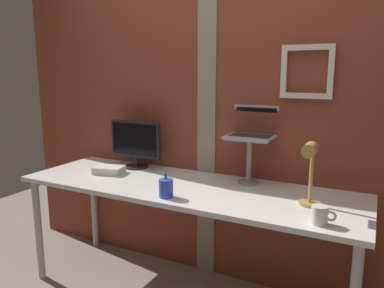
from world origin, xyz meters
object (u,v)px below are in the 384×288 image
(monitor, at_px, (136,142))
(desk_lamp, at_px, (310,167))
(laptop, at_px, (253,129))
(coffee_mug, at_px, (320,215))
(pen_cup, at_px, (166,188))

(monitor, bearing_deg, desk_lamp, -12.15)
(laptop, height_order, coffee_mug, laptop)
(desk_lamp, height_order, coffee_mug, desk_lamp)
(monitor, xyz_separation_m, laptop, (0.88, 0.07, 0.15))
(monitor, xyz_separation_m, pen_cup, (0.55, -0.48, -0.14))
(desk_lamp, xyz_separation_m, coffee_mug, (0.09, -0.19, -0.18))
(monitor, relative_size, pen_cup, 2.80)
(monitor, height_order, desk_lamp, desk_lamp)
(pen_cup, bearing_deg, laptop, 58.40)
(monitor, relative_size, coffee_mug, 3.66)
(desk_lamp, relative_size, coffee_mug, 3.11)
(coffee_mug, bearing_deg, pen_cup, -180.00)
(desk_lamp, bearing_deg, coffee_mug, -65.42)
(coffee_mug, bearing_deg, desk_lamp, 114.58)
(monitor, distance_m, laptop, 0.90)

